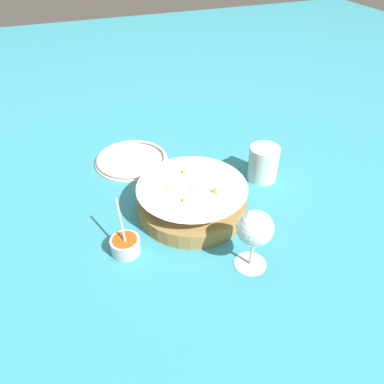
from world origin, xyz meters
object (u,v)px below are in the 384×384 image
(food_basket, at_px, (192,200))
(side_plate, at_px, (132,159))
(beer_mug, at_px, (263,164))
(sauce_cup, at_px, (125,245))
(wine_glass, at_px, (255,230))

(food_basket, relative_size, side_plate, 1.24)
(food_basket, bearing_deg, side_plate, 17.59)
(side_plate, bearing_deg, food_basket, -162.41)
(food_basket, distance_m, beer_mug, 0.24)
(sauce_cup, xyz_separation_m, wine_glass, (-0.13, -0.24, 0.08))
(sauce_cup, distance_m, side_plate, 0.36)
(food_basket, relative_size, sauce_cup, 2.17)
(food_basket, distance_m, sauce_cup, 0.20)
(wine_glass, height_order, beer_mug, wine_glass)
(beer_mug, bearing_deg, food_basket, 105.75)
(food_basket, height_order, side_plate, food_basket)
(wine_glass, bearing_deg, food_basket, 15.04)
(food_basket, xyz_separation_m, wine_glass, (-0.20, -0.05, 0.06))
(beer_mug, bearing_deg, wine_glass, 146.90)
(sauce_cup, distance_m, wine_glass, 0.28)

